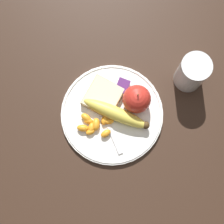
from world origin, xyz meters
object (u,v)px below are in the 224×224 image
at_px(banana, 116,114).
at_px(fork, 107,121).
at_px(juice_glass, 192,73).
at_px(jam_packet, 122,86).
at_px(plate, 112,114).
at_px(apple, 137,99).
at_px(bread_slice, 103,97).

height_order(banana, fork, banana).
distance_m(juice_glass, jam_packet, 0.19).
bearing_deg(plate, fork, -11.94).
bearing_deg(juice_glass, banana, -40.09).
bearing_deg(banana, apple, 146.09).
distance_m(bread_slice, fork, 0.07).
bearing_deg(banana, plate, -99.80).
bearing_deg(apple, bread_slice, -76.86).
xyz_separation_m(juice_glass, bread_slice, (0.14, -0.20, -0.03)).
distance_m(juice_glass, apple, 0.17).
bearing_deg(fork, plate, -56.29).
height_order(plate, jam_packet, jam_packet).
bearing_deg(juice_glass, apple, -42.56).
relative_size(bread_slice, fork, 0.80).
xyz_separation_m(apple, banana, (0.06, -0.04, -0.02)).
relative_size(plate, banana, 1.47).
xyz_separation_m(juice_glass, apple, (0.12, -0.11, -0.00)).
bearing_deg(plate, bread_slice, -129.48).
bearing_deg(bread_slice, banana, 56.24).
height_order(plate, juice_glass, juice_glass).
xyz_separation_m(bread_slice, jam_packet, (-0.05, 0.04, -0.00)).
relative_size(banana, jam_packet, 4.78).
xyz_separation_m(plate, fork, (0.03, -0.01, 0.01)).
relative_size(bread_slice, jam_packet, 2.59).
height_order(plate, fork, fork).
relative_size(juice_glass, banana, 0.56).
distance_m(juice_glass, fork, 0.27).
distance_m(banana, fork, 0.03).
bearing_deg(bread_slice, apple, 103.14).
relative_size(apple, jam_packet, 2.12).
distance_m(banana, jam_packet, 0.08).
bearing_deg(apple, juice_glass, 137.44).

